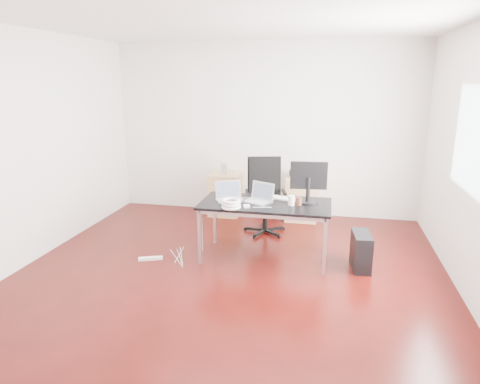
% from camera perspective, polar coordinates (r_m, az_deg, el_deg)
% --- Properties ---
extents(room_shell, '(5.00, 5.00, 5.00)m').
position_cam_1_polar(room_shell, '(4.66, -0.96, 4.87)').
color(room_shell, '#340805').
rests_on(room_shell, ground).
extents(desk, '(1.60, 0.80, 0.73)m').
position_cam_1_polar(desk, '(5.31, 3.39, -1.99)').
color(desk, black).
rests_on(desk, ground).
extents(office_chair, '(0.58, 0.60, 1.08)m').
position_cam_1_polar(office_chair, '(6.30, 3.35, 0.04)').
color(office_chair, black).
rests_on(office_chair, ground).
extents(filing_cabinet_left, '(0.50, 0.50, 0.70)m').
position_cam_1_polar(filing_cabinet_left, '(7.15, -1.96, -0.24)').
color(filing_cabinet_left, tan).
rests_on(filing_cabinet_left, ground).
extents(filing_cabinet_right, '(0.50, 0.50, 0.70)m').
position_cam_1_polar(filing_cabinet_right, '(6.97, 8.25, -0.81)').
color(filing_cabinet_right, tan).
rests_on(filing_cabinet_right, ground).
extents(pc_tower, '(0.24, 0.47, 0.44)m').
position_cam_1_polar(pc_tower, '(5.36, 15.83, -7.57)').
color(pc_tower, black).
rests_on(pc_tower, ground).
extents(wastebasket, '(0.31, 0.31, 0.28)m').
position_cam_1_polar(wastebasket, '(7.10, 3.87, -2.16)').
color(wastebasket, black).
rests_on(wastebasket, ground).
extents(power_strip, '(0.30, 0.17, 0.04)m').
position_cam_1_polar(power_strip, '(5.57, -11.84, -8.67)').
color(power_strip, white).
rests_on(power_strip, ground).
extents(laptop_left, '(0.41, 0.38, 0.23)m').
position_cam_1_polar(laptop_left, '(5.39, -1.46, -0.50)').
color(laptop_left, silver).
rests_on(laptop_left, desk).
extents(laptop_right, '(0.41, 0.38, 0.23)m').
position_cam_1_polar(laptop_right, '(5.31, 2.60, -0.74)').
color(laptop_right, silver).
rests_on(laptop_right, desk).
extents(monitor, '(0.45, 0.26, 0.51)m').
position_cam_1_polar(monitor, '(5.30, 9.12, 1.60)').
color(monitor, black).
rests_on(monitor, desk).
extents(keyboard, '(0.46, 0.26, 0.02)m').
position_cam_1_polar(keyboard, '(5.46, 5.62, -0.83)').
color(keyboard, white).
rests_on(keyboard, desk).
extents(cup_white, '(0.08, 0.08, 0.12)m').
position_cam_1_polar(cup_white, '(5.20, 6.87, -1.12)').
color(cup_white, white).
rests_on(cup_white, desk).
extents(cup_brown, '(0.09, 0.09, 0.10)m').
position_cam_1_polar(cup_brown, '(5.21, 7.81, -1.22)').
color(cup_brown, '#542C1C').
rests_on(cup_brown, desk).
extents(cable_coil, '(0.24, 0.24, 0.11)m').
position_cam_1_polar(cable_coil, '(5.05, -1.21, -1.60)').
color(cable_coil, white).
rests_on(cable_coil, desk).
extents(power_adapter, '(0.09, 0.09, 0.03)m').
position_cam_1_polar(power_adapter, '(5.09, 0.89, -1.90)').
color(power_adapter, white).
rests_on(power_adapter, desk).
extents(speaker, '(0.10, 0.09, 0.18)m').
position_cam_1_polar(speaker, '(7.01, -2.16, 3.13)').
color(speaker, '#9E9E9E').
rests_on(speaker, filing_cabinet_left).
extents(navy_garment, '(0.35, 0.31, 0.09)m').
position_cam_1_polar(navy_garment, '(6.89, 7.98, 2.41)').
color(navy_garment, black).
rests_on(navy_garment, filing_cabinet_right).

